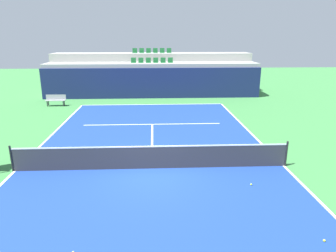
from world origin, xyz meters
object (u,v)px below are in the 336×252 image
(tennis_net, at_px, (152,157))
(tennis_ball_2, at_px, (251,184))
(tennis_ball_0, at_px, (324,241))
(tennis_ball_1, at_px, (73,252))
(player_bench, at_px, (56,99))

(tennis_net, height_order, tennis_ball_2, tennis_net)
(tennis_net, relative_size, tennis_ball_0, 167.88)
(tennis_ball_1, bearing_deg, tennis_ball_0, 1.32)
(tennis_net, xyz_separation_m, tennis_ball_0, (4.51, -4.78, -0.47))
(player_bench, height_order, tennis_ball_1, player_bench)
(tennis_net, bearing_deg, tennis_ball_0, -46.67)
(player_bench, height_order, tennis_ball_0, player_bench)
(tennis_ball_0, distance_m, tennis_ball_2, 3.30)
(tennis_ball_1, xyz_separation_m, tennis_ball_2, (5.50, 3.31, 0.00))
(tennis_net, xyz_separation_m, tennis_ball_1, (-1.92, -4.93, -0.47))
(player_bench, relative_size, tennis_ball_1, 22.73)
(tennis_ball_1, bearing_deg, player_bench, 108.01)
(player_bench, distance_m, tennis_ball_2, 17.39)
(tennis_net, bearing_deg, player_bench, 121.88)
(tennis_ball_0, bearing_deg, tennis_net, 133.33)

